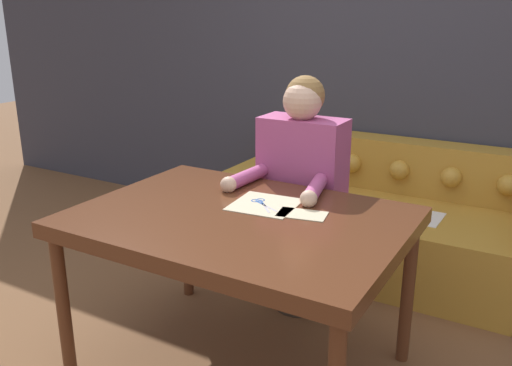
% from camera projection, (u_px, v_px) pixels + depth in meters
% --- Properties ---
extents(ground_plane, '(16.00, 16.00, 0.00)m').
position_uv_depth(ground_plane, '(251.00, 366.00, 2.59)').
color(ground_plane, brown).
extents(wall_back, '(8.00, 0.06, 2.60)m').
position_uv_depth(wall_back, '(387.00, 60.00, 3.73)').
color(wall_back, '#383842').
rests_on(wall_back, ground_plane).
extents(dining_table, '(1.41, 1.03, 0.78)m').
position_uv_depth(dining_table, '(239.00, 230.00, 2.36)').
color(dining_table, '#562D19').
rests_on(dining_table, ground_plane).
extents(couch, '(2.06, 0.92, 0.79)m').
position_uv_depth(couch, '(388.00, 224.00, 3.55)').
color(couch, '#B7842D').
rests_on(couch, ground_plane).
extents(person, '(0.51, 0.60, 1.31)m').
position_uv_depth(person, '(301.00, 196.00, 2.91)').
color(person, '#33281E').
rests_on(person, ground_plane).
extents(pattern_paper_main, '(0.31, 0.31, 0.00)m').
position_uv_depth(pattern_paper_main, '(264.00, 204.00, 2.46)').
color(pattern_paper_main, beige).
rests_on(pattern_paper_main, dining_table).
extents(pattern_paper_offcut, '(0.23, 0.16, 0.00)m').
position_uv_depth(pattern_paper_offcut, '(302.00, 214.00, 2.34)').
color(pattern_paper_offcut, beige).
rests_on(pattern_paper_offcut, dining_table).
extents(scissors, '(0.18, 0.15, 0.01)m').
position_uv_depth(scissors, '(261.00, 203.00, 2.47)').
color(scissors, silver).
rests_on(scissors, dining_table).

